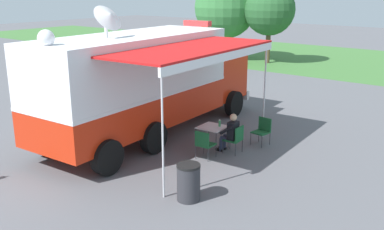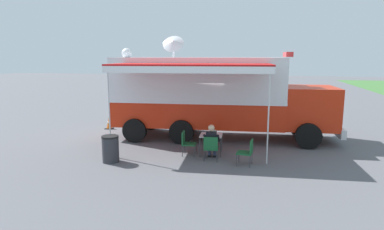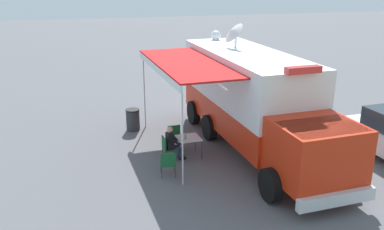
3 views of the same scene
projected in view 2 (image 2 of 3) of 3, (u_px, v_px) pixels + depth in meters
name	position (u px, v px, depth m)	size (l,w,h in m)	color
ground_plane	(198.00, 137.00, 14.72)	(100.00, 100.00, 0.00)	#5B5B60
lot_stripe	(214.00, 126.00, 17.06)	(0.12, 4.80, 0.01)	silver
command_truck	(216.00, 94.00, 14.24)	(5.32, 9.62, 4.53)	red
folding_table	(211.00, 136.00, 12.02)	(0.85, 0.85, 0.73)	silver
water_bottle	(215.00, 133.00, 11.80)	(0.07, 0.07, 0.22)	#3F9959
folding_chair_at_table	(211.00, 146.00, 11.25)	(0.51, 0.51, 0.87)	#19562D
folding_chair_beside_table	(187.00, 141.00, 11.92)	(0.51, 0.51, 0.87)	#19562D
folding_chair_spare_by_truck	(248.00, 150.00, 10.78)	(0.53, 0.53, 0.87)	#19562D
seated_responder	(211.00, 141.00, 11.41)	(0.68, 0.57, 1.25)	black
trash_bin	(110.00, 149.00, 11.17)	(0.57, 0.57, 0.91)	#2D2D33
traffic_cone	(109.00, 123.00, 16.36)	(0.36, 0.36, 0.58)	black
car_behind_truck	(270.00, 105.00, 18.28)	(2.22, 4.30, 1.76)	silver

